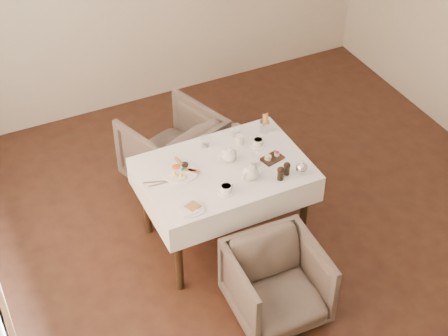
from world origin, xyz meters
TOP-DOWN VIEW (x-y plane):
  - table at (-0.42, 0.25)m, footprint 1.28×0.88m
  - armchair_near at (-0.41, -0.60)m, footprint 0.67×0.69m
  - armchair_far at (-0.50, 1.13)m, footprint 0.94×0.95m
  - breakfast_plate at (-0.74, 0.37)m, footprint 0.29×0.29m
  - side_plate at (-0.83, -0.07)m, footprint 0.18×0.18m
  - teapot_centre at (-0.35, 0.32)m, footprint 0.18×0.14m
  - teapot_front at (-0.30, 0.05)m, footprint 0.21×0.19m
  - creamer at (-0.18, 0.47)m, footprint 0.09×0.09m
  - teacup_near at (-0.53, -0.01)m, footprint 0.13×0.13m
  - teacup_far at (-0.05, 0.39)m, footprint 0.12×0.12m
  - glass_left at (-0.43, 0.56)m, footprint 0.07×0.07m
  - glass_mid at (-0.19, 0.18)m, footprint 0.07×0.07m
  - glass_right at (-0.15, 0.59)m, footprint 0.07×0.07m
  - condiment_board at (-0.04, 0.19)m, footprint 0.19×0.15m
  - pepper_mill_left at (-0.10, -0.05)m, footprint 0.07×0.07m
  - pepper_mill_right at (-0.02, -0.02)m, footprint 0.06×0.06m
  - silver_pot at (0.08, -0.06)m, footprint 0.13×0.12m
  - fries_cup at (0.08, 0.53)m, footprint 0.08×0.08m
  - cutlery_fork at (-0.95, 0.32)m, footprint 0.20×0.08m
  - cutlery_knife at (-0.93, 0.29)m, footprint 0.19×0.03m

SIDE VIEW (x-z plane):
  - armchair_near at x=-0.41m, z-range 0.00..0.61m
  - armchair_far at x=-0.50m, z-range 0.00..0.69m
  - table at x=-0.42m, z-range 0.26..1.02m
  - cutlery_knife at x=-0.93m, z-range 0.76..0.76m
  - cutlery_fork at x=-0.95m, z-range 0.76..0.76m
  - side_plate at x=-0.83m, z-range 0.75..0.77m
  - breakfast_plate at x=-0.74m, z-range 0.75..0.78m
  - condiment_board at x=-0.04m, z-range 0.75..0.79m
  - teacup_far at x=-0.05m, z-range 0.75..0.81m
  - teacup_near at x=-0.53m, z-range 0.75..0.81m
  - creamer at x=-0.18m, z-range 0.76..0.84m
  - glass_left at x=-0.43m, z-range 0.76..0.85m
  - glass_mid at x=-0.19m, z-range 0.75..0.85m
  - glass_right at x=-0.15m, z-range 0.76..0.85m
  - pepper_mill_right at x=-0.02m, z-range 0.76..0.87m
  - pepper_mill_left at x=-0.10m, z-range 0.76..0.87m
  - silver_pot at x=0.08m, z-range 0.76..0.88m
  - teapot_centre at x=-0.35m, z-range 0.76..0.89m
  - teapot_front at x=-0.30m, z-range 0.76..0.89m
  - fries_cup at x=0.08m, z-range 0.74..0.92m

